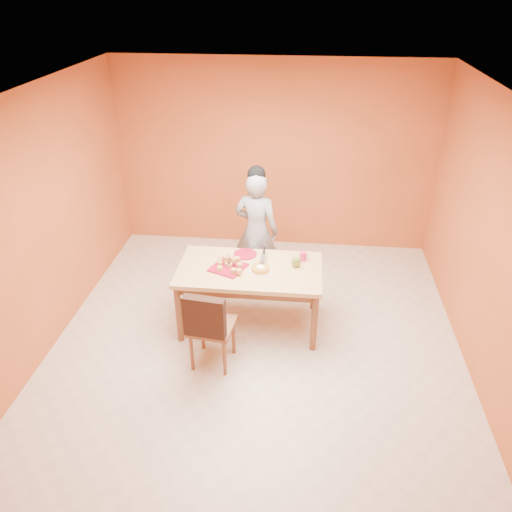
# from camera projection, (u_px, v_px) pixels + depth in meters

# --- Properties ---
(floor) EXTENTS (5.00, 5.00, 0.00)m
(floor) POSITION_uv_depth(u_px,v_px,m) (256.00, 346.00, 5.56)
(floor) COLOR beige
(floor) RESTS_ON ground
(ceiling) EXTENTS (5.00, 5.00, 0.00)m
(ceiling) POSITION_uv_depth(u_px,v_px,m) (256.00, 97.00, 4.22)
(ceiling) COLOR silver
(ceiling) RESTS_ON wall_back
(wall_back) EXTENTS (4.50, 0.00, 4.50)m
(wall_back) POSITION_uv_depth(u_px,v_px,m) (275.00, 157.00, 7.05)
(wall_back) COLOR #CC5D2F
(wall_back) RESTS_ON floor
(wall_left) EXTENTS (0.00, 5.00, 5.00)m
(wall_left) POSITION_uv_depth(u_px,v_px,m) (38.00, 228.00, 5.10)
(wall_left) COLOR #CC5D2F
(wall_left) RESTS_ON floor
(wall_right) EXTENTS (0.00, 5.00, 5.00)m
(wall_right) POSITION_uv_depth(u_px,v_px,m) (494.00, 250.00, 4.68)
(wall_right) COLOR #CC5D2F
(wall_right) RESTS_ON floor
(dining_table) EXTENTS (1.60, 0.90, 0.76)m
(dining_table) POSITION_uv_depth(u_px,v_px,m) (250.00, 275.00, 5.59)
(dining_table) COLOR tan
(dining_table) RESTS_ON floor
(dining_chair) EXTENTS (0.49, 0.55, 0.95)m
(dining_chair) POSITION_uv_depth(u_px,v_px,m) (212.00, 325.00, 5.08)
(dining_chair) COLOR brown
(dining_chair) RESTS_ON floor
(pastry_pile) EXTENTS (0.31, 0.31, 0.10)m
(pastry_pile) POSITION_uv_depth(u_px,v_px,m) (228.00, 263.00, 5.50)
(pastry_pile) COLOR tan
(pastry_pile) RESTS_ON pastry_platter
(person) EXTENTS (0.64, 0.49, 1.56)m
(person) POSITION_uv_depth(u_px,v_px,m) (256.00, 231.00, 6.29)
(person) COLOR #97979A
(person) RESTS_ON floor
(pastry_platter) EXTENTS (0.45, 0.45, 0.02)m
(pastry_platter) POSITION_uv_depth(u_px,v_px,m) (228.00, 268.00, 5.53)
(pastry_platter) COLOR maroon
(pastry_platter) RESTS_ON dining_table
(red_dinner_plate) EXTENTS (0.30, 0.30, 0.02)m
(red_dinner_plate) POSITION_uv_depth(u_px,v_px,m) (245.00, 254.00, 5.80)
(red_dinner_plate) COLOR maroon
(red_dinner_plate) RESTS_ON dining_table
(white_cake_plate) EXTENTS (0.26, 0.26, 0.01)m
(white_cake_plate) POSITION_uv_depth(u_px,v_px,m) (260.00, 271.00, 5.48)
(white_cake_plate) COLOR white
(white_cake_plate) RESTS_ON dining_table
(sponge_cake) EXTENTS (0.21, 0.21, 0.05)m
(sponge_cake) POSITION_uv_depth(u_px,v_px,m) (260.00, 269.00, 5.46)
(sponge_cake) COLOR gold
(sponge_cake) RESTS_ON white_cake_plate
(cake_server) EXTENTS (0.05, 0.26, 0.01)m
(cake_server) POSITION_uv_depth(u_px,v_px,m) (263.00, 258.00, 5.60)
(cake_server) COLOR silver
(cake_server) RESTS_ON sponge_cake
(egg_ornament) EXTENTS (0.11, 0.09, 0.14)m
(egg_ornament) POSITION_uv_depth(u_px,v_px,m) (296.00, 261.00, 5.53)
(egg_ornament) COLOR olive
(egg_ornament) RESTS_ON dining_table
(magenta_glass) EXTENTS (0.09, 0.09, 0.11)m
(magenta_glass) POSITION_uv_depth(u_px,v_px,m) (303.00, 256.00, 5.67)
(magenta_glass) COLOR #CF1F5A
(magenta_glass) RESTS_ON dining_table
(checker_tin) EXTENTS (0.11, 0.11, 0.03)m
(checker_tin) POSITION_uv_depth(u_px,v_px,m) (303.00, 255.00, 5.78)
(checker_tin) COLOR #36230E
(checker_tin) RESTS_ON dining_table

